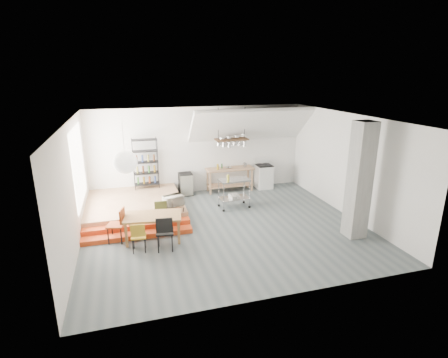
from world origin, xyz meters
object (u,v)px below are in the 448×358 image
object	(u,v)px
stove	(264,176)
mini_fridge	(186,184)
dining_table	(153,218)
rolling_cart	(234,189)

from	to	relation	value
stove	mini_fridge	xyz separation A→B (m)	(-3.10, 0.04, -0.07)
stove	dining_table	world-z (taller)	stove
dining_table	mini_fridge	size ratio (longest dim) A/B	1.95
stove	mini_fridge	size ratio (longest dim) A/B	1.42
stove	dining_table	distance (m)	5.68
rolling_cart	mini_fridge	size ratio (longest dim) A/B	1.26
dining_table	stove	bearing A→B (deg)	45.08
mini_fridge	rolling_cart	bearing A→B (deg)	-52.58
dining_table	mini_fridge	world-z (taller)	mini_fridge
dining_table	rolling_cart	world-z (taller)	rolling_cart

